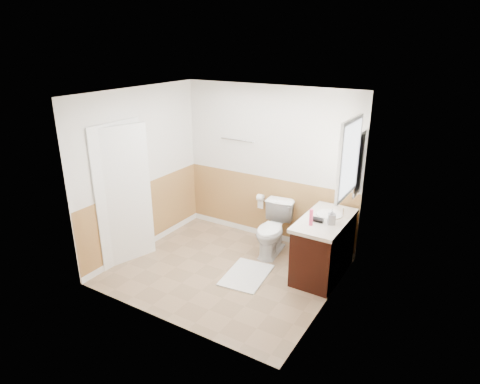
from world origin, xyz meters
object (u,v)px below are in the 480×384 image
Objects in this scene: lotion_bottle at (311,217)px; soap_dispenser at (332,217)px; vanity_cabinet at (323,248)px; bath_mat at (246,275)px; toilet at (273,229)px.

lotion_bottle reaches higher than soap_dispenser.
vanity_cabinet is at bearing 71.24° from lotion_bottle.
lotion_bottle reaches higher than bath_mat.
toilet is 0.99× the size of bath_mat.
lotion_bottle is at bearing -108.76° from vanity_cabinet.
soap_dispenser is at bearing -45.85° from vanity_cabinet.
vanity_cabinet is at bearing -18.26° from toilet.
bath_mat is at bearing -96.65° from toilet.
lotion_bottle is (-0.10, -0.29, 0.56)m from vanity_cabinet.
bath_mat is 3.81× the size of soap_dispenser.
soap_dispenser reaches higher than vanity_cabinet.
bath_mat is 0.73× the size of vanity_cabinet.
bath_mat is (0.00, -0.79, -0.39)m from toilet.
soap_dispenser is (0.12, -0.12, 0.56)m from vanity_cabinet.
vanity_cabinet is (0.88, -0.18, 0.00)m from toilet.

